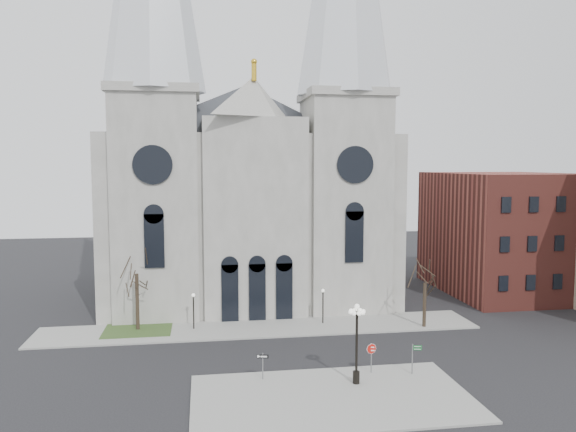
{
  "coord_description": "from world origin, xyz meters",
  "views": [
    {
      "loc": [
        -5.09,
        -39.05,
        15.12
      ],
      "look_at": [
        2.14,
        8.0,
        10.65
      ],
      "focal_mm": 35.0,
      "sensor_mm": 36.0,
      "label": 1
    }
  ],
  "objects": [
    {
      "name": "sidewalk_far",
      "position": [
        0.0,
        11.0,
        0.07
      ],
      "size": [
        40.0,
        6.0,
        0.14
      ],
      "primitive_type": "cube",
      "color": "gray",
      "rests_on": "ground"
    },
    {
      "name": "ped_lamp_left",
      "position": [
        -6.0,
        11.5,
        2.33
      ],
      "size": [
        0.32,
        0.32,
        3.26
      ],
      "color": "black",
      "rests_on": "sidewalk_far"
    },
    {
      "name": "sidewalk_near",
      "position": [
        3.0,
        -5.0,
        0.07
      ],
      "size": [
        18.0,
        10.0,
        0.14
      ],
      "primitive_type": "cube",
      "color": "gray",
      "rests_on": "ground"
    },
    {
      "name": "tree_right",
      "position": [
        15.0,
        9.0,
        4.47
      ],
      "size": [
        3.2,
        3.2,
        6.0
      ],
      "color": "black",
      "rests_on": "ground"
    },
    {
      "name": "one_way_sign",
      "position": [
        -1.08,
        -1.39,
        1.42
      ],
      "size": [
        0.8,
        0.22,
        1.86
      ],
      "rotation": [
        0.0,
        0.0,
        -0.22
      ],
      "color": "slate",
      "rests_on": "sidewalk_near"
    },
    {
      "name": "tree_left",
      "position": [
        -11.0,
        12.0,
        5.58
      ],
      "size": [
        3.2,
        3.2,
        7.5
      ],
      "color": "black",
      "rests_on": "ground"
    },
    {
      "name": "bg_building_brick",
      "position": [
        30.0,
        22.0,
        7.0
      ],
      "size": [
        14.0,
        18.0,
        14.0
      ],
      "primitive_type": "cube",
      "color": "brown",
      "rests_on": "ground"
    },
    {
      "name": "stop_sign",
      "position": [
        6.75,
        -1.35,
        1.7
      ],
      "size": [
        0.77,
        0.19,
        2.16
      ],
      "rotation": [
        0.0,
        0.0,
        -0.2
      ],
      "color": "slate",
      "rests_on": "sidewalk_near"
    },
    {
      "name": "ped_lamp_right",
      "position": [
        6.0,
        11.5,
        2.33
      ],
      "size": [
        0.32,
        0.32,
        3.26
      ],
      "color": "black",
      "rests_on": "sidewalk_far"
    },
    {
      "name": "street_name_sign",
      "position": [
        9.66,
        -2.03,
        1.42
      ],
      "size": [
        0.68,
        0.19,
        2.16
      ],
      "rotation": [
        0.0,
        0.0,
        -0.2
      ],
      "color": "slate",
      "rests_on": "sidewalk_near"
    },
    {
      "name": "grass_patch",
      "position": [
        -11.0,
        12.0,
        0.09
      ],
      "size": [
        6.0,
        5.0,
        0.18
      ],
      "primitive_type": "cube",
      "color": "#344A20",
      "rests_on": "ground"
    },
    {
      "name": "ground",
      "position": [
        0.0,
        0.0,
        0.0
      ],
      "size": [
        160.0,
        160.0,
        0.0
      ],
      "primitive_type": "plane",
      "color": "black",
      "rests_on": "ground"
    },
    {
      "name": "globe_lamp",
      "position": [
        5.15,
        -3.1,
        3.62
      ],
      "size": [
        1.24,
        1.24,
        5.54
      ],
      "rotation": [
        0.0,
        0.0,
        0.04
      ],
      "color": "black",
      "rests_on": "sidewalk_near"
    },
    {
      "name": "cathedral",
      "position": [
        0.0,
        22.86,
        18.48
      ],
      "size": [
        33.0,
        26.66,
        54.0
      ],
      "color": "gray",
      "rests_on": "ground"
    }
  ]
}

